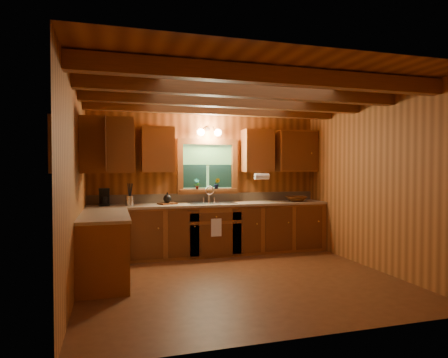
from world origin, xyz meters
TOP-DOWN VIEW (x-y plane):
  - room at (0.00, 0.00)m, footprint 4.20×4.20m
  - ceiling_beams at (0.00, 0.00)m, footprint 4.20×2.54m
  - base_cabinets at (-0.49, 1.28)m, footprint 4.20×2.22m
  - countertop at (-0.48, 1.29)m, footprint 4.20×2.24m
  - backsplash at (0.00, 1.89)m, footprint 4.20×0.02m
  - dishwasher_panel at (-1.47, 0.68)m, footprint 0.02×0.60m
  - upper_cabinets at (-0.56, 1.42)m, footprint 4.19×1.77m
  - window at (0.00, 1.87)m, footprint 1.12×0.08m
  - window_sill at (0.00, 1.82)m, footprint 1.06×0.14m
  - wall_sconce at (0.00, 1.75)m, footprint 0.45×0.21m
  - paper_towel_roll at (0.92, 1.53)m, footprint 0.27×0.11m
  - dish_towel at (0.00, 1.26)m, footprint 0.18×0.01m
  - sink at (0.00, 1.60)m, footprint 0.82×0.48m
  - coffee_maker at (-1.81, 1.69)m, footprint 0.16×0.21m
  - utensil_crock at (-1.40, 1.53)m, footprint 0.13×0.13m
  - cutting_board at (-0.77, 1.63)m, footprint 0.35×0.31m
  - teakettle at (-0.77, 1.63)m, footprint 0.14×0.14m
  - wicker_basket at (1.60, 1.51)m, footprint 0.45×0.45m
  - potted_plant_left at (-0.22, 1.80)m, footprint 0.11×0.09m
  - potted_plant_right at (0.15, 1.79)m, footprint 0.14×0.12m

SIDE VIEW (x-z plane):
  - base_cabinets at x=-0.49m, z-range 0.00..0.86m
  - dishwasher_panel at x=-1.47m, z-range 0.03..0.83m
  - dish_towel at x=0.00m, z-range 0.37..0.67m
  - sink at x=0.00m, z-range 0.64..1.07m
  - countertop at x=-0.48m, z-range 0.86..0.90m
  - cutting_board at x=-0.77m, z-range 0.90..0.93m
  - wicker_basket at x=1.60m, z-range 0.90..1.00m
  - backsplash at x=0.00m, z-range 0.90..1.06m
  - utensil_crock at x=-1.40m, z-range 0.81..1.18m
  - teakettle at x=-0.77m, z-range 0.91..1.09m
  - coffee_maker at x=-1.81m, z-range 0.90..1.19m
  - window_sill at x=0.00m, z-range 1.10..1.14m
  - potted_plant_left at x=-0.22m, z-range 1.14..1.33m
  - potted_plant_right at x=0.15m, z-range 1.14..1.34m
  - room at x=0.00m, z-range -0.80..3.40m
  - paper_towel_roll at x=0.92m, z-range 1.31..1.42m
  - window at x=0.00m, z-range 1.03..2.03m
  - upper_cabinets at x=-0.56m, z-range 1.45..2.23m
  - wall_sconce at x=0.00m, z-range 2.08..2.25m
  - ceiling_beams at x=0.00m, z-range 2.40..2.58m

